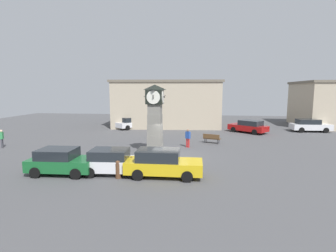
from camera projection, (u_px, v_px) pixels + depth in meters
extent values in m
plane|color=#4C4C4F|center=(171.00, 156.00, 20.03)|extent=(67.25, 67.25, 0.00)
cube|color=gray|center=(155.00, 150.00, 20.53)|extent=(1.15, 1.15, 0.79)
cube|color=gray|center=(155.00, 140.00, 20.42)|extent=(1.10, 1.10, 0.79)
cube|color=gray|center=(155.00, 130.00, 20.31)|extent=(1.06, 1.06, 0.79)
cube|color=gray|center=(155.00, 119.00, 20.21)|extent=(1.02, 1.02, 0.79)
cube|color=gray|center=(155.00, 109.00, 20.10)|extent=(0.98, 0.98, 0.79)
cube|color=black|center=(155.00, 97.00, 19.97)|extent=(1.24, 1.24, 1.08)
cylinder|color=white|center=(156.00, 97.00, 20.60)|extent=(1.01, 0.04, 1.01)
cube|color=black|center=(156.00, 97.00, 20.63)|extent=(0.06, 0.12, 0.23)
cube|color=black|center=(156.00, 97.00, 20.63)|extent=(0.04, 0.38, 0.05)
cylinder|color=white|center=(153.00, 97.00, 19.34)|extent=(1.01, 0.04, 1.01)
cube|color=black|center=(153.00, 97.00, 19.31)|extent=(0.06, 0.23, 0.06)
cube|color=black|center=(153.00, 97.00, 19.31)|extent=(0.04, 0.11, 0.38)
cylinder|color=white|center=(163.00, 97.00, 19.89)|extent=(0.04, 1.01, 1.01)
cube|color=black|center=(163.00, 97.00, 19.88)|extent=(0.23, 0.06, 0.12)
cube|color=black|center=(163.00, 97.00, 19.88)|extent=(0.33, 0.04, 0.26)
cylinder|color=white|center=(147.00, 97.00, 20.05)|extent=(0.04, 1.01, 1.01)
cube|color=black|center=(146.00, 97.00, 20.06)|extent=(0.13, 0.06, 0.22)
cube|color=black|center=(146.00, 97.00, 20.06)|extent=(0.38, 0.04, 0.13)
pyramid|color=black|center=(155.00, 87.00, 19.87)|extent=(1.30, 1.30, 0.40)
cylinder|color=brown|center=(118.00, 171.00, 15.01)|extent=(0.31, 0.31, 0.88)
sphere|color=brown|center=(118.00, 163.00, 14.95)|extent=(0.28, 0.28, 0.28)
cylinder|color=brown|center=(132.00, 166.00, 16.02)|extent=(0.21, 0.21, 0.88)
sphere|color=brown|center=(131.00, 158.00, 15.96)|extent=(0.19, 0.19, 0.19)
cylinder|color=#333338|center=(147.00, 160.00, 17.40)|extent=(0.28, 0.28, 0.81)
sphere|color=#333338|center=(147.00, 154.00, 17.34)|extent=(0.25, 0.25, 0.25)
cylinder|color=brown|center=(156.00, 156.00, 18.66)|extent=(0.21, 0.21, 0.78)
sphere|color=brown|center=(156.00, 150.00, 18.61)|extent=(0.19, 0.19, 0.19)
cube|color=#19602D|center=(63.00, 164.00, 15.82)|extent=(3.97, 2.06, 0.69)
cube|color=#1E2328|center=(58.00, 153.00, 15.75)|extent=(2.21, 1.83, 0.58)
cylinder|color=black|center=(88.00, 165.00, 16.64)|extent=(0.65, 0.25, 0.64)
cylinder|color=black|center=(76.00, 174.00, 14.87)|extent=(0.65, 0.25, 0.64)
cylinder|color=black|center=(52.00, 164.00, 16.85)|extent=(0.65, 0.25, 0.64)
cylinder|color=black|center=(35.00, 173.00, 15.08)|extent=(0.65, 0.25, 0.64)
cube|color=silver|center=(115.00, 164.00, 15.82)|extent=(4.13, 2.12, 0.67)
cube|color=#1E2328|center=(109.00, 154.00, 15.75)|extent=(2.32, 1.84, 0.57)
cylinder|color=black|center=(138.00, 165.00, 16.64)|extent=(0.65, 0.27, 0.64)
cylinder|color=black|center=(132.00, 173.00, 14.92)|extent=(0.65, 0.27, 0.64)
cylinder|color=black|center=(99.00, 164.00, 16.79)|extent=(0.65, 0.27, 0.64)
cylinder|color=black|center=(90.00, 173.00, 15.07)|extent=(0.65, 0.27, 0.64)
cube|color=gold|center=(164.00, 166.00, 15.32)|extent=(4.51, 1.90, 0.69)
cube|color=#1E2328|center=(158.00, 155.00, 15.27)|extent=(2.49, 1.70, 0.64)
cylinder|color=black|center=(188.00, 168.00, 16.05)|extent=(0.65, 0.24, 0.64)
cylinder|color=black|center=(187.00, 177.00, 14.38)|extent=(0.65, 0.24, 0.64)
cylinder|color=black|center=(144.00, 166.00, 16.35)|extent=(0.65, 0.24, 0.64)
cylinder|color=black|center=(138.00, 175.00, 14.68)|extent=(0.65, 0.24, 0.64)
cube|color=#A51111|center=(248.00, 128.00, 31.10)|extent=(4.65, 4.26, 0.64)
cube|color=#1E2328|center=(251.00, 123.00, 30.78)|extent=(3.00, 2.90, 0.58)
cylinder|color=black|center=(234.00, 129.00, 31.50)|extent=(0.64, 0.57, 0.64)
cylinder|color=black|center=(242.00, 128.00, 32.74)|extent=(0.64, 0.57, 0.64)
cylinder|color=black|center=(255.00, 132.00, 29.54)|extent=(0.64, 0.57, 0.64)
cylinder|color=black|center=(262.00, 130.00, 30.78)|extent=(0.64, 0.57, 0.64)
cube|color=silver|center=(310.00, 127.00, 31.79)|extent=(4.56, 2.07, 0.69)
cube|color=#1E2328|center=(308.00, 121.00, 31.73)|extent=(2.54, 1.82, 0.57)
cylinder|color=black|center=(319.00, 128.00, 32.58)|extent=(0.65, 0.25, 0.64)
cylinder|color=black|center=(326.00, 130.00, 30.85)|extent=(0.65, 0.25, 0.64)
cylinder|color=black|center=(296.00, 128.00, 32.81)|extent=(0.65, 0.25, 0.64)
cylinder|color=black|center=(302.00, 130.00, 31.07)|extent=(0.65, 0.25, 0.64)
cube|color=silver|center=(132.00, 124.00, 34.40)|extent=(3.92, 4.31, 0.65)
cube|color=#1E2328|center=(130.00, 120.00, 34.10)|extent=(2.65, 2.77, 0.60)
cylinder|color=black|center=(136.00, 125.00, 35.91)|extent=(0.57, 0.64, 0.64)
cylinder|color=black|center=(143.00, 126.00, 34.75)|extent=(0.57, 0.64, 0.64)
cylinder|color=black|center=(120.00, 126.00, 34.14)|extent=(0.57, 0.64, 0.64)
cylinder|color=black|center=(127.00, 128.00, 32.98)|extent=(0.57, 0.64, 0.64)
cube|color=brown|center=(212.00, 139.00, 24.93)|extent=(1.67, 1.01, 0.08)
cube|color=brown|center=(211.00, 136.00, 24.67)|extent=(1.53, 0.60, 0.40)
cylinder|color=#262628|center=(219.00, 141.00, 24.84)|extent=(0.06, 0.06, 0.45)
cylinder|color=#262628|center=(206.00, 140.00, 25.43)|extent=(0.06, 0.06, 0.45)
cylinder|color=#262628|center=(218.00, 142.00, 24.49)|extent=(0.06, 0.06, 0.45)
cylinder|color=#262628|center=(205.00, 141.00, 25.07)|extent=(0.06, 0.06, 0.45)
cylinder|color=#3F3F47|center=(3.00, 143.00, 23.03)|extent=(0.14, 0.14, 0.79)
cylinder|color=#3F3F47|center=(2.00, 144.00, 22.84)|extent=(0.14, 0.14, 0.79)
cube|color=#338C4C|center=(1.00, 136.00, 22.84)|extent=(0.38, 0.46, 0.59)
sphere|color=beige|center=(1.00, 131.00, 22.79)|extent=(0.21, 0.21, 0.21)
cylinder|color=red|center=(187.00, 143.00, 23.17)|extent=(0.14, 0.14, 0.81)
cylinder|color=red|center=(189.00, 143.00, 23.05)|extent=(0.14, 0.14, 0.81)
cube|color=#264CA5|center=(188.00, 135.00, 23.01)|extent=(0.47, 0.42, 0.60)
sphere|color=#8C664C|center=(188.00, 130.00, 22.96)|extent=(0.22, 0.22, 0.22)
cube|color=#B7A88E|center=(167.00, 104.00, 37.35)|extent=(14.84, 10.20, 6.02)
cube|color=#6E6455|center=(167.00, 82.00, 36.91)|extent=(15.29, 10.51, 0.30)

